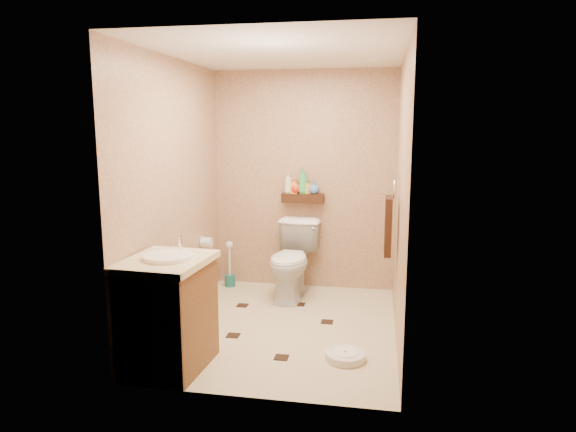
# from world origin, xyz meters

# --- Properties ---
(ground) EXTENTS (2.50, 2.50, 0.00)m
(ground) POSITION_xyz_m (0.00, 0.00, 0.00)
(ground) COLOR #C8B992
(ground) RESTS_ON ground
(wall_back) EXTENTS (2.00, 0.04, 2.40)m
(wall_back) POSITION_xyz_m (0.00, 1.25, 1.20)
(wall_back) COLOR tan
(wall_back) RESTS_ON ground
(wall_front) EXTENTS (2.00, 0.04, 2.40)m
(wall_front) POSITION_xyz_m (0.00, -1.25, 1.20)
(wall_front) COLOR tan
(wall_front) RESTS_ON ground
(wall_left) EXTENTS (0.04, 2.50, 2.40)m
(wall_left) POSITION_xyz_m (-1.00, 0.00, 1.20)
(wall_left) COLOR tan
(wall_left) RESTS_ON ground
(wall_right) EXTENTS (0.04, 2.50, 2.40)m
(wall_right) POSITION_xyz_m (1.00, 0.00, 1.20)
(wall_right) COLOR tan
(wall_right) RESTS_ON ground
(ceiling) EXTENTS (2.00, 2.50, 0.02)m
(ceiling) POSITION_xyz_m (0.00, 0.00, 2.40)
(ceiling) COLOR silver
(ceiling) RESTS_ON wall_back
(wall_shelf) EXTENTS (0.46, 0.14, 0.10)m
(wall_shelf) POSITION_xyz_m (0.00, 1.17, 1.02)
(wall_shelf) COLOR #371B0F
(wall_shelf) RESTS_ON wall_back
(floor_accents) EXTENTS (1.12, 1.33, 0.01)m
(floor_accents) POSITION_xyz_m (0.02, -0.02, 0.00)
(floor_accents) COLOR black
(floor_accents) RESTS_ON ground
(toilet) EXTENTS (0.52, 0.83, 0.80)m
(toilet) POSITION_xyz_m (-0.06, 0.83, 0.40)
(toilet) COLOR white
(toilet) RESTS_ON ground
(vanity) EXTENTS (0.62, 0.74, 0.98)m
(vanity) POSITION_xyz_m (-0.70, -0.92, 0.44)
(vanity) COLOR brown
(vanity) RESTS_ON ground
(bathroom_scale) EXTENTS (0.38, 0.38, 0.06)m
(bathroom_scale) POSITION_xyz_m (0.60, -0.57, 0.03)
(bathroom_scale) COLOR silver
(bathroom_scale) RESTS_ON ground
(toilet_brush) EXTENTS (0.12, 0.12, 0.52)m
(toilet_brush) POSITION_xyz_m (-0.82, 1.07, 0.18)
(toilet_brush) COLOR #175E55
(toilet_brush) RESTS_ON ground
(towel_ring) EXTENTS (0.12, 0.30, 0.76)m
(towel_ring) POSITION_xyz_m (0.91, 0.25, 0.95)
(towel_ring) COLOR silver
(towel_ring) RESTS_ON wall_right
(toilet_paper) EXTENTS (0.12, 0.11, 0.12)m
(toilet_paper) POSITION_xyz_m (-0.94, 0.65, 0.60)
(toilet_paper) COLOR silver
(toilet_paper) RESTS_ON wall_left
(bottle_a) EXTENTS (0.10, 0.10, 0.23)m
(bottle_a) POSITION_xyz_m (-0.16, 1.17, 1.18)
(bottle_a) COLOR silver
(bottle_a) RESTS_ON wall_shelf
(bottle_b) EXTENTS (0.09, 0.09, 0.17)m
(bottle_b) POSITION_xyz_m (-0.09, 1.17, 1.16)
(bottle_b) COLOR #F79B34
(bottle_b) RESTS_ON wall_shelf
(bottle_c) EXTENTS (0.16, 0.16, 0.15)m
(bottle_c) POSITION_xyz_m (-0.08, 1.17, 1.15)
(bottle_c) COLOR red
(bottle_c) RESTS_ON wall_shelf
(bottle_d) EXTENTS (0.15, 0.15, 0.28)m
(bottle_d) POSITION_xyz_m (0.00, 1.17, 1.21)
(bottle_d) COLOR green
(bottle_d) RESTS_ON wall_shelf
(bottle_e) EXTENTS (0.10, 0.10, 0.16)m
(bottle_e) POSITION_xyz_m (0.04, 1.17, 1.15)
(bottle_e) COLOR gold
(bottle_e) RESTS_ON wall_shelf
(bottle_f) EXTENTS (0.14, 0.14, 0.14)m
(bottle_f) POSITION_xyz_m (0.12, 1.17, 1.14)
(bottle_f) COLOR #4D79C1
(bottle_f) RESTS_ON wall_shelf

